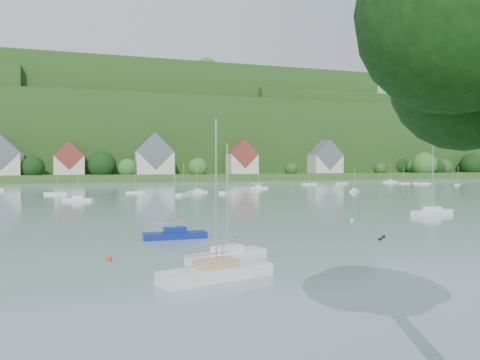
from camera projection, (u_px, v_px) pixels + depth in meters
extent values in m
sphere|color=black|center=(456.00, 13.00, 10.86)|extent=(4.80, 4.80, 4.80)
sphere|color=black|center=(465.00, 77.00, 13.45)|extent=(4.40, 4.40, 4.40)
cube|color=#365620|center=(140.00, 177.00, 211.55)|extent=(600.00, 60.00, 3.00)
cube|color=#1B3C13|center=(129.00, 144.00, 282.49)|extent=(620.00, 160.00, 40.00)
cube|color=#1B3C13|center=(146.00, 131.00, 280.42)|extent=(240.00, 130.00, 60.00)
cube|color=#1B3C13|center=(372.00, 143.00, 310.92)|extent=(200.00, 110.00, 48.00)
sphere|color=#2C6926|center=(424.00, 165.00, 234.56)|extent=(12.88, 12.88, 12.88)
sphere|color=black|center=(399.00, 166.00, 250.85)|extent=(10.46, 10.46, 10.46)
sphere|color=#1A4514|center=(380.00, 169.00, 232.24)|extent=(6.45, 6.45, 6.45)
sphere|color=black|center=(423.00, 166.00, 250.86)|extent=(10.68, 10.68, 10.68)
sphere|color=black|center=(472.00, 165.00, 251.30)|extent=(12.85, 12.85, 12.85)
sphere|color=#2C6926|center=(127.00, 168.00, 194.01)|extent=(8.19, 8.19, 8.19)
sphere|color=#2C6926|center=(431.00, 166.00, 247.96)|extent=(10.50, 10.50, 10.50)
sphere|color=black|center=(437.00, 168.00, 241.83)|extent=(8.05, 8.05, 8.05)
sphere|color=#2C6926|center=(11.00, 170.00, 182.68)|extent=(6.49, 6.49, 6.49)
sphere|color=#2C6926|center=(242.00, 165.00, 217.74)|extent=(12.16, 12.16, 12.16)
sphere|color=#2C6926|center=(198.00, 168.00, 199.09)|extent=(8.73, 8.73, 8.73)
sphere|color=black|center=(33.00, 168.00, 184.86)|extent=(9.32, 9.32, 9.32)
sphere|color=#1A4514|center=(444.00, 167.00, 245.44)|extent=(8.84, 8.84, 8.84)
sphere|color=#1A4514|center=(291.00, 169.00, 214.13)|extent=(6.24, 6.24, 6.24)
sphere|color=black|center=(320.00, 168.00, 232.79)|extent=(8.16, 8.16, 8.16)
sphere|color=#2C6926|center=(414.00, 168.00, 247.13)|extent=(8.09, 8.09, 8.09)
sphere|color=black|center=(102.00, 165.00, 193.30)|extent=(11.92, 11.92, 11.92)
sphere|color=#1A4514|center=(199.00, 76.00, 273.82)|extent=(12.83, 12.83, 12.83)
sphere|color=#2C6926|center=(54.00, 64.00, 237.97)|extent=(8.18, 8.18, 8.18)
sphere|color=#1A4514|center=(130.00, 80.00, 285.90)|extent=(12.73, 12.73, 12.73)
sphere|color=#1A4514|center=(273.00, 78.00, 276.87)|extent=(11.50, 11.50, 11.50)
sphere|color=#1A4514|center=(224.00, 83.00, 299.06)|extent=(14.65, 14.65, 14.65)
sphere|color=#2C6926|center=(207.00, 68.00, 251.10)|extent=(11.95, 11.95, 11.95)
sphere|color=#1A4514|center=(331.00, 80.00, 281.91)|extent=(9.76, 9.76, 9.76)
sphere|color=#2C6926|center=(46.00, 75.00, 266.47)|extent=(7.07, 7.07, 7.07)
sphere|color=black|center=(126.00, 69.00, 249.88)|extent=(8.21, 8.21, 8.21)
sphere|color=#2C6926|center=(90.00, 74.00, 266.81)|extent=(12.24, 12.24, 12.24)
sphere|color=#2C6926|center=(321.00, 81.00, 284.65)|extent=(9.00, 9.00, 9.00)
sphere|color=#1A4514|center=(291.00, 84.00, 294.95)|extent=(8.03, 8.03, 8.03)
sphere|color=#2C6926|center=(391.00, 107.00, 318.15)|extent=(9.52, 9.52, 9.52)
sphere|color=#2C6926|center=(456.00, 110.00, 335.64)|extent=(9.12, 9.12, 9.12)
sphere|color=#2C6926|center=(290.00, 101.00, 295.52)|extent=(14.97, 14.97, 14.97)
sphere|color=black|center=(399.00, 101.00, 285.69)|extent=(7.52, 7.52, 7.52)
sphere|color=#1A4514|center=(260.00, 100.00, 286.64)|extent=(9.78, 9.78, 9.78)
sphere|color=#1A4514|center=(319.00, 102.00, 297.77)|extent=(12.02, 12.02, 12.02)
sphere|color=black|center=(359.00, 99.00, 285.36)|extent=(11.57, 11.57, 11.57)
sphere|color=#1A4514|center=(349.00, 95.00, 268.07)|extent=(12.65, 12.65, 12.65)
sphere|color=#2C6926|center=(373.00, 99.00, 279.48)|extent=(8.28, 8.28, 8.28)
sphere|color=black|center=(375.00, 108.00, 321.29)|extent=(7.47, 7.47, 7.47)
sphere|color=#2C6926|center=(295.00, 100.00, 284.53)|extent=(9.48, 9.48, 9.48)
sphere|color=black|center=(395.00, 118.00, 334.49)|extent=(8.43, 8.43, 8.43)
sphere|color=#1A4514|center=(58.00, 103.00, 257.58)|extent=(12.01, 12.01, 12.01)
sphere|color=black|center=(410.00, 112.00, 306.94)|extent=(13.54, 13.54, 13.54)
sphere|color=black|center=(320.00, 110.00, 295.40)|extent=(15.08, 15.08, 15.08)
sphere|color=#2C6926|center=(295.00, 112.00, 307.30)|extent=(15.99, 15.99, 15.99)
sphere|color=black|center=(123.00, 106.00, 277.96)|extent=(15.72, 15.72, 15.72)
sphere|color=#2C6926|center=(402.00, 121.00, 371.96)|extent=(14.17, 14.17, 14.17)
sphere|color=#1A4514|center=(148.00, 108.00, 278.23)|extent=(10.54, 10.54, 10.54)
cube|color=silver|center=(3.00, 164.00, 182.59)|extent=(14.00, 10.00, 9.00)
cube|color=#5D5D65|center=(3.00, 153.00, 182.44)|extent=(14.00, 10.40, 14.00)
cube|color=silver|center=(70.00, 165.00, 191.95)|extent=(12.00, 9.00, 8.00)
cube|color=maroon|center=(70.00, 156.00, 191.81)|extent=(12.00, 9.36, 12.00)
cube|color=silver|center=(154.00, 163.00, 201.37)|extent=(16.00, 11.00, 10.00)
cube|color=#5D5D65|center=(154.00, 151.00, 201.20)|extent=(16.00, 11.44, 16.00)
cube|color=silver|center=(242.00, 164.00, 211.37)|extent=(13.00, 10.00, 9.00)
cube|color=maroon|center=(242.00, 154.00, 211.22)|extent=(13.00, 10.40, 13.00)
cube|color=silver|center=(325.00, 164.00, 228.57)|extent=(15.00, 10.00, 9.00)
cube|color=#5D5D65|center=(325.00, 155.00, 228.42)|extent=(15.00, 10.40, 15.00)
cube|color=white|center=(227.00, 256.00, 34.31)|extent=(6.68, 4.16, 0.65)
cube|color=white|center=(227.00, 249.00, 34.29)|extent=(2.58, 2.04, 0.50)
cylinder|color=silver|center=(227.00, 198.00, 34.16)|extent=(0.10, 0.10, 8.10)
cylinder|color=silver|center=(217.00, 241.00, 33.65)|extent=(3.32, 1.44, 0.08)
cube|color=navy|center=(175.00, 235.00, 44.46)|extent=(6.14, 1.76, 0.61)
cube|color=navy|center=(175.00, 230.00, 44.44)|extent=(2.15, 1.22, 0.50)
cylinder|color=silver|center=(175.00, 193.00, 44.32)|extent=(0.10, 0.10, 7.65)
cylinder|color=silver|center=(165.00, 223.00, 44.14)|extent=(3.37, 0.11, 0.08)
cube|color=white|center=(216.00, 273.00, 28.73)|extent=(7.72, 4.07, 0.74)
cube|color=tan|center=(216.00, 263.00, 28.71)|extent=(2.91, 2.12, 0.50)
cylinder|color=silver|center=(216.00, 194.00, 28.56)|extent=(0.10, 0.10, 9.30)
cylinder|color=silver|center=(201.00, 255.00, 28.07)|extent=(3.95, 1.21, 0.08)
cube|color=white|center=(432.00, 212.00, 65.29)|extent=(7.51, 4.03, 0.72)
cube|color=white|center=(432.00, 208.00, 65.27)|extent=(2.83, 2.09, 0.50)
cylinder|color=silver|center=(433.00, 178.00, 65.12)|extent=(0.10, 0.10, 9.05)
cylinder|color=silver|center=(428.00, 204.00, 64.63)|extent=(3.83, 1.23, 0.08)
sphere|color=red|center=(109.00, 261.00, 34.19)|extent=(0.48, 0.48, 0.48)
sphere|color=silver|center=(352.00, 221.00, 58.49)|extent=(0.44, 0.44, 0.44)
sphere|color=red|center=(337.00, 216.00, 63.64)|extent=(0.42, 0.42, 0.42)
sphere|color=red|center=(177.00, 218.00, 61.73)|extent=(0.49, 0.49, 0.49)
ellipsoid|color=black|center=(380.00, 239.00, 43.47)|extent=(0.41, 0.26, 0.26)
sphere|color=black|center=(382.00, 238.00, 43.51)|extent=(0.11, 0.11, 0.11)
ellipsoid|color=black|center=(383.00, 237.00, 44.97)|extent=(0.41, 0.26, 0.26)
sphere|color=black|center=(385.00, 236.00, 45.02)|extent=(0.11, 0.11, 0.11)
cube|color=white|center=(390.00, 182.00, 183.00)|extent=(5.88, 3.74, 0.57)
cube|color=white|center=(390.00, 181.00, 182.98)|extent=(2.28, 1.82, 0.50)
cylinder|color=silver|center=(390.00, 172.00, 182.87)|extent=(0.10, 0.10, 7.14)
cylinder|color=silver|center=(388.00, 179.00, 183.05)|extent=(2.91, 1.32, 0.08)
cube|color=white|center=(228.00, 192.00, 114.15)|extent=(5.59, 5.12, 0.59)
cylinder|color=silver|center=(228.00, 176.00, 114.02)|extent=(0.10, 0.10, 7.42)
cylinder|color=silver|center=(226.00, 188.00, 113.36)|extent=(2.53, 2.18, 0.08)
cube|color=white|center=(403.00, 183.00, 170.60)|extent=(4.78, 1.40, 0.48)
cylinder|color=silver|center=(404.00, 175.00, 170.50)|extent=(0.10, 0.10, 5.95)
cylinder|color=silver|center=(402.00, 180.00, 170.36)|extent=(2.62, 0.12, 0.08)
cube|color=white|center=(342.00, 183.00, 169.69)|extent=(6.13, 4.66, 0.61)
cylinder|color=silver|center=(342.00, 172.00, 169.55)|extent=(0.10, 0.10, 7.67)
cylinder|color=silver|center=(341.00, 180.00, 168.96)|extent=(2.92, 1.83, 0.08)
cube|color=white|center=(355.00, 191.00, 120.18)|extent=(4.37, 4.11, 0.47)
cube|color=white|center=(355.00, 189.00, 120.17)|extent=(1.84, 1.78, 0.50)
cylinder|color=silver|center=(355.00, 179.00, 120.08)|extent=(0.10, 0.10, 5.86)
cylinder|color=silver|center=(354.00, 187.00, 119.54)|extent=(1.97, 1.78, 0.08)
cube|color=white|center=(135.00, 192.00, 115.00)|extent=(4.74, 1.67, 0.46)
cylinder|color=silver|center=(135.00, 180.00, 114.90)|extent=(0.10, 0.10, 5.81)
cylinder|color=silver|center=(132.00, 188.00, 114.71)|extent=(2.55, 0.29, 0.08)
cube|color=white|center=(184.00, 194.00, 107.29)|extent=(4.64, 5.38, 0.56)
cylinder|color=silver|center=(184.00, 178.00, 107.16)|extent=(0.10, 0.10, 6.98)
cylinder|color=silver|center=(182.00, 189.00, 106.47)|extent=(1.93, 2.49, 0.08)
cube|color=white|center=(197.00, 192.00, 116.36)|extent=(5.32, 2.91, 0.51)
cube|color=white|center=(197.00, 190.00, 116.35)|extent=(2.01, 1.50, 0.50)
cylinder|color=silver|center=(197.00, 178.00, 116.25)|extent=(0.10, 0.10, 6.41)
cylinder|color=silver|center=(195.00, 187.00, 115.89)|extent=(2.71, 0.92, 0.08)
cube|color=white|center=(57.00, 194.00, 108.29)|extent=(6.16, 4.51, 0.61)
cylinder|color=silver|center=(57.00, 176.00, 108.15)|extent=(0.10, 0.10, 7.64)
cylinder|color=silver|center=(54.00, 189.00, 108.44)|extent=(2.96, 1.73, 0.08)
cube|color=white|center=(78.00, 200.00, 90.26)|extent=(6.03, 3.79, 0.59)
cube|color=white|center=(78.00, 197.00, 90.25)|extent=(2.33, 1.85, 0.50)
cylinder|color=silver|center=(78.00, 180.00, 90.13)|extent=(0.10, 0.10, 7.32)
cylinder|color=silver|center=(74.00, 194.00, 90.31)|extent=(3.00, 1.33, 0.08)
cube|color=white|center=(309.00, 184.00, 163.64)|extent=(5.81, 2.07, 0.57)
cylinder|color=silver|center=(309.00, 173.00, 163.51)|extent=(0.10, 0.10, 7.12)
cylinder|color=silver|center=(307.00, 181.00, 163.28)|extent=(3.13, 0.34, 0.08)
cube|color=white|center=(422.00, 183.00, 168.15)|extent=(4.87, 5.88, 0.60)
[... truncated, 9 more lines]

